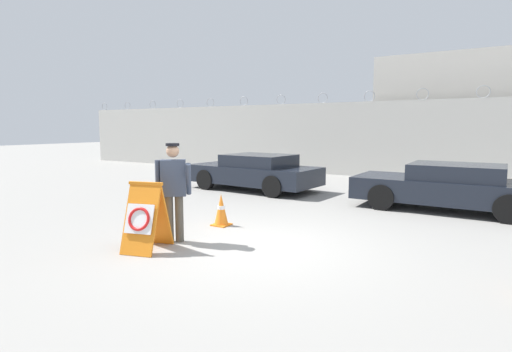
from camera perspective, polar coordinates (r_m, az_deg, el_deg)
The scene contains 8 objects.
ground_plane at distance 7.11m, azimuth -0.36°, elevation -10.04°, with size 90.00×90.00×0.00m, color gray.
perimeter_wall at distance 17.34m, azimuth 19.03°, elevation 4.94°, with size 36.00×0.30×3.61m.
building_block at distance 22.00m, azimuth 27.55°, elevation 7.45°, with size 6.82×7.79×5.13m.
barricade_sign at distance 7.03m, azimuth -15.53°, elevation -5.60°, with size 0.77×0.93×1.17m.
security_guard at distance 7.33m, azimuth -11.70°, elevation -1.56°, with size 0.67×0.48×1.80m.
traffic_cone_near at distance 8.54m, azimuth -4.99°, elevation -4.86°, with size 0.35×0.35×0.68m.
parked_car_front_coupe at distance 13.28m, azimuth -0.19°, elevation 0.62°, with size 4.53×2.28×1.19m.
parked_car_rear_sedan at distance 11.12m, azimuth 25.76°, elevation -1.37°, with size 4.48×2.03×1.18m.
Camera 1 is at (3.50, -5.83, 2.08)m, focal length 28.00 mm.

